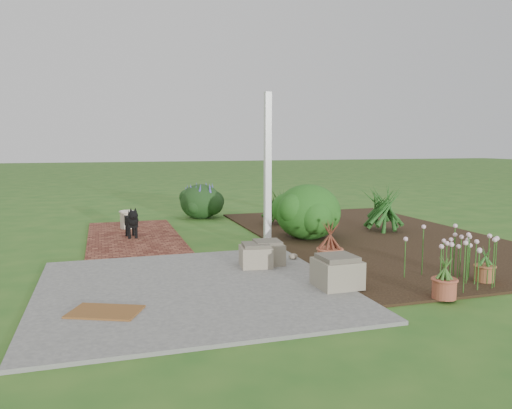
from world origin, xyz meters
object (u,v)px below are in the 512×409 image
object	(u,v)px
stone_trough_near	(337,273)
cream_ceramic_urn	(127,220)
black_dog	(132,221)
evergreen_shrub	(308,210)

from	to	relation	value
stone_trough_near	cream_ceramic_urn	xyz separation A→B (m)	(-2.14, 4.85, 0.01)
black_dog	cream_ceramic_urn	distance (m)	1.01
black_dog	evergreen_shrub	bearing A→B (deg)	-23.02
stone_trough_near	cream_ceramic_urn	bearing A→B (deg)	113.83
stone_trough_near	black_dog	world-z (taller)	black_dog
stone_trough_near	evergreen_shrub	distance (m)	3.11
cream_ceramic_urn	evergreen_shrub	world-z (taller)	evergreen_shrub
stone_trough_near	evergreen_shrub	xyz separation A→B (m)	(0.89, 2.96, 0.32)
stone_trough_near	cream_ceramic_urn	distance (m)	5.30
evergreen_shrub	stone_trough_near	bearing A→B (deg)	-106.78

